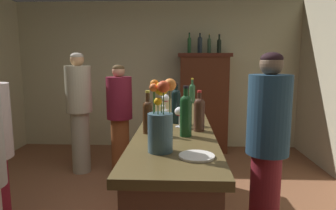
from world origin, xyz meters
name	(u,v)px	position (x,y,z in m)	size (l,w,h in m)	color
wall_back	(158,76)	(0.00, 2.96, 1.30)	(5.14, 0.12, 2.61)	#BDB891
bar_counter	(176,176)	(0.38, 0.13, 0.54)	(0.55, 2.70, 1.07)	brown
display_cabinet	(204,101)	(0.82, 2.65, 0.88)	(0.89, 0.44, 1.70)	#482010
wine_bottle_pinot	(148,115)	(0.19, -0.41, 1.20)	(0.07, 0.07, 0.30)	#412614
wine_bottle_malbec	(176,104)	(0.38, -0.06, 1.23)	(0.08, 0.08, 0.33)	black
wine_bottle_chardonnay	(199,113)	(0.55, -0.33, 1.21)	(0.08, 0.08, 0.29)	#42261B
wine_bottle_merlot	(192,92)	(0.56, 1.09, 1.20)	(0.07, 0.07, 0.30)	#264F2D
wine_bottle_riesling	(186,113)	(0.45, -0.48, 1.23)	(0.08, 0.08, 0.34)	#153C1B
wine_glass_front	(165,99)	(0.26, 0.55, 1.19)	(0.08, 0.08, 0.16)	white
wine_glass_mid	(163,96)	(0.22, 0.83, 1.19)	(0.07, 0.07, 0.16)	white
wine_glass_rear	(179,113)	(0.41, -0.20, 1.18)	(0.07, 0.07, 0.15)	white
flower_arrangement	(161,122)	(0.31, -0.82, 1.24)	(0.16, 0.14, 0.41)	#3B5866
cheese_plate	(197,156)	(0.51, -0.91, 1.08)	(0.19, 0.19, 0.01)	white
display_bottle_left	(189,44)	(0.56, 2.65, 1.85)	(0.06, 0.06, 0.34)	#214F27
display_bottle_midleft	(200,44)	(0.74, 2.65, 1.85)	(0.08, 0.08, 0.33)	#222D35
display_bottle_center	(209,45)	(0.90, 2.65, 1.84)	(0.06, 0.06, 0.32)	#2C4730
display_bottle_midright	(219,45)	(1.06, 2.65, 1.84)	(0.07, 0.07, 0.31)	black
patron_near_entrance	(120,115)	(-0.43, 1.58, 0.83)	(0.35, 0.35, 1.52)	brown
patron_in_grey	(79,108)	(-0.99, 1.57, 0.92)	(0.35, 0.35, 1.68)	#9D9C86
bartender	(267,145)	(1.12, -0.07, 0.90)	(0.34, 0.34, 1.64)	maroon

